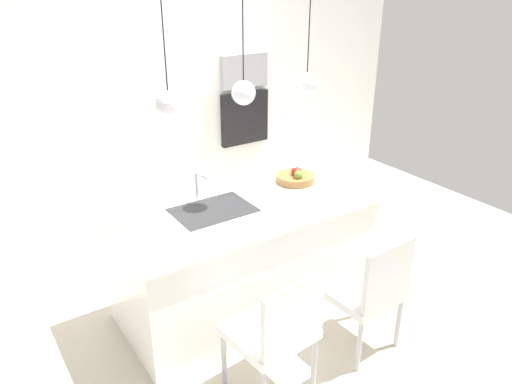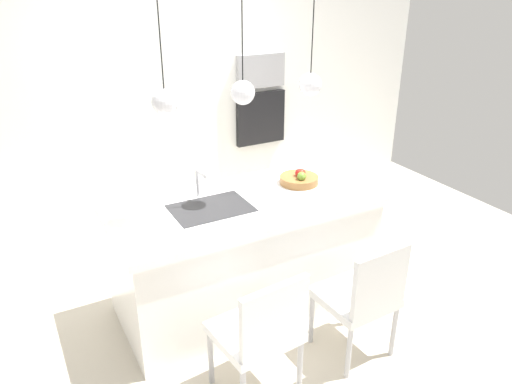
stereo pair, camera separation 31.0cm
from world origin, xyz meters
name	(u,v)px [view 1 (the left image)]	position (x,y,z in m)	size (l,w,h in m)	color
floor	(246,302)	(0.00, 0.00, 0.00)	(6.60, 6.60, 0.00)	beige
back_wall	(151,103)	(0.00, 1.65, 1.30)	(6.00, 0.10, 2.60)	white
kitchen_island	(245,254)	(0.00, 0.00, 0.45)	(1.98, 0.94, 0.90)	white
sink_basin	(213,211)	(-0.26, 0.00, 0.90)	(0.56, 0.40, 0.02)	#2D2D30
faucet	(198,182)	(-0.26, 0.21, 1.05)	(0.02, 0.17, 0.22)	silver
fruit_bowl	(295,177)	(0.53, 0.08, 0.94)	(0.31, 0.31, 0.12)	#9E6B38
microwave	(244,71)	(1.01, 1.58, 1.51)	(0.54, 0.08, 0.34)	#9E9EA3
oven	(244,118)	(1.01, 1.58, 1.01)	(0.56, 0.08, 0.56)	black
chair_near	(277,330)	(-0.35, -0.89, 0.50)	(0.51, 0.49, 0.89)	white
chair_middle	(369,289)	(0.41, -0.90, 0.50)	(0.48, 0.48, 0.89)	silver
pendant_light_left	(168,103)	(-0.54, 0.00, 1.71)	(0.16, 0.16, 0.76)	silver
pendant_light_center	(244,92)	(0.00, 0.00, 1.71)	(0.16, 0.16, 0.76)	silver
pendant_light_right	(307,83)	(0.54, 0.00, 1.71)	(0.16, 0.16, 0.76)	silver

